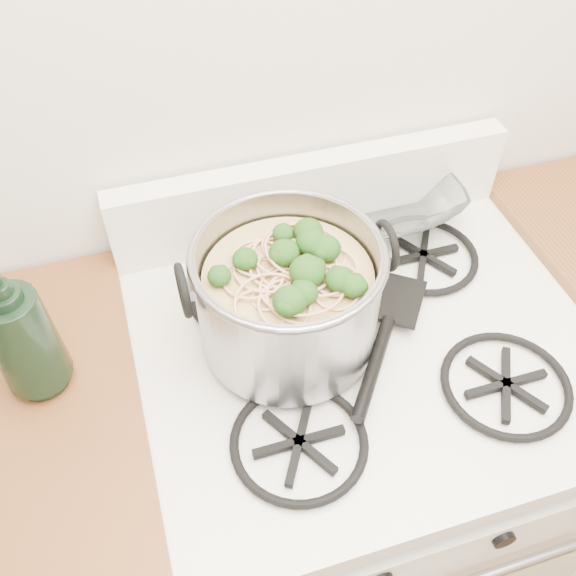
% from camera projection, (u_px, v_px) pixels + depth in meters
% --- Properties ---
extents(gas_range, '(0.76, 0.66, 0.92)m').
position_uv_depth(gas_range, '(349.00, 472.00, 1.41)').
color(gas_range, white).
rests_on(gas_range, ground).
extents(counter_left, '(0.25, 0.65, 0.92)m').
position_uv_depth(counter_left, '(116.00, 533.00, 1.30)').
color(counter_left, silver).
rests_on(counter_left, ground).
extents(stock_pot, '(0.32, 0.29, 0.20)m').
position_uv_depth(stock_pot, '(288.00, 297.00, 0.99)').
color(stock_pot, gray).
rests_on(stock_pot, gas_range).
extents(spatula, '(0.42, 0.42, 0.02)m').
position_uv_depth(spatula, '(396.00, 296.00, 1.09)').
color(spatula, black).
rests_on(spatula, gas_range).
extents(glass_bowl, '(0.12, 0.12, 0.03)m').
position_uv_depth(glass_bowl, '(386.00, 206.00, 1.25)').
color(glass_bowl, white).
rests_on(glass_bowl, gas_range).
extents(bottle, '(0.12, 0.12, 0.26)m').
position_uv_depth(bottle, '(18.00, 328.00, 0.90)').
color(bottle, black).
rests_on(bottle, counter_left).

